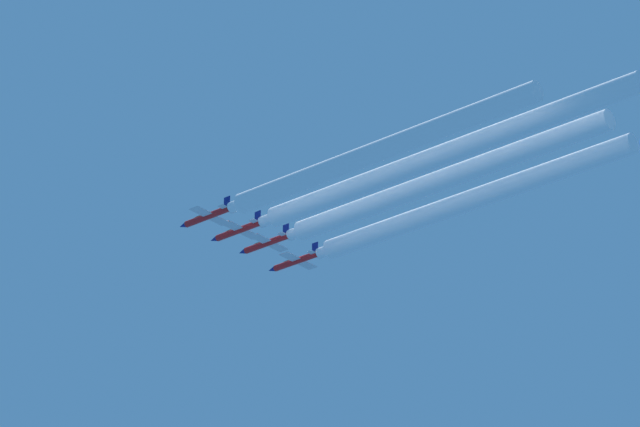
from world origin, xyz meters
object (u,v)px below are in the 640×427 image
at_px(jet_far_left, 206,217).
at_px(jet_inner_left, 237,231).
at_px(jet_inner_right, 295,261).
at_px(jet_center, 265,244).

bearing_deg(jet_far_left, jet_inner_left, -0.69).
bearing_deg(jet_inner_left, jet_inner_right, 1.15).
relative_size(jet_far_left, jet_inner_right, 1.00).
xyz_separation_m(jet_center, jet_inner_right, (8.46, 0.69, -0.09)).
xyz_separation_m(jet_inner_left, jet_center, (6.71, -0.38, 0.00)).
height_order(jet_center, jet_inner_right, jet_center).
bearing_deg(jet_center, jet_inner_left, 176.72).
xyz_separation_m(jet_inner_left, jet_inner_right, (15.17, 0.30, -0.09)).
relative_size(jet_inner_left, jet_center, 1.00).
xyz_separation_m(jet_far_left, jet_inner_left, (7.46, -0.09, 0.21)).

